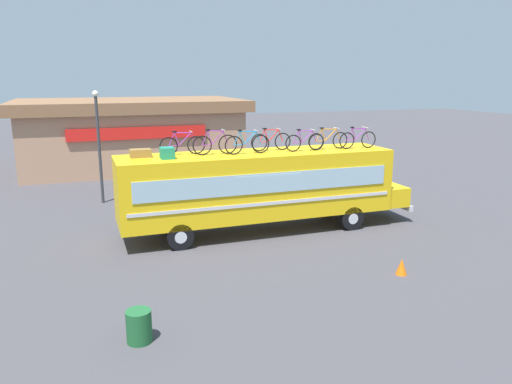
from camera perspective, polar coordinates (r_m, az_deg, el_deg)
The scene contains 15 objects.
ground_plane at distance 19.50m, azimuth 0.16°, elevation -4.53°, with size 120.00×120.00×0.00m, color #423F44.
bus at distance 19.08m, azimuth 0.65°, elevation 0.84°, with size 11.70×2.47×3.12m.
luggage_bag_1 at distance 18.12m, azimuth -13.18°, elevation 4.38°, with size 0.73×0.48×0.29m, color olive.
luggage_bag_2 at distance 17.62m, azimuth -10.22°, elevation 4.44°, with size 0.46×0.54×0.40m, color #1E7F66.
rooftop_bicycle_1 at distance 18.39m, azimuth -8.49°, elevation 5.42°, with size 1.69×0.44×0.90m.
rooftop_bicycle_2 at distance 18.29m, azimuth -4.76°, elevation 5.55°, with size 1.69×0.44×0.96m.
rooftop_bicycle_3 at distance 18.40m, azimuth -1.02°, elevation 5.59°, with size 1.74×0.44×0.92m.
rooftop_bicycle_4 at distance 19.26m, azimuth 1.73°, elevation 5.90°, with size 1.65×0.44×0.89m.
rooftop_bicycle_5 at distance 19.21m, azimuth 5.65°, elevation 5.79°, with size 1.64×0.44×0.87m.
rooftop_bicycle_6 at distance 19.83m, azimuth 8.30°, elevation 5.97°, with size 1.73×0.44×0.88m.
rooftop_bicycle_7 at distance 20.24m, azimuth 11.64°, elevation 5.98°, with size 1.66×0.44×0.88m.
roadside_building at distance 34.22m, azimuth -14.21°, elevation 6.64°, with size 14.46×8.92×4.45m.
trash_bin at distance 11.97m, azimuth -13.34°, elevation -14.83°, with size 0.58×0.58×0.76m, color #1E592D.
traffic_cone at distance 15.94m, azimuth 16.44°, elevation -8.25°, with size 0.35×0.35×0.51m, color orange.
street_lamp at distance 24.43m, azimuth -17.69°, elevation 5.71°, with size 0.28×0.28×5.31m.
Camera 1 is at (-6.34, -17.46, 5.93)m, focal length 34.69 mm.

